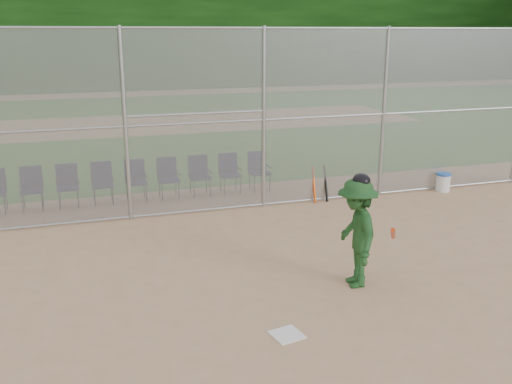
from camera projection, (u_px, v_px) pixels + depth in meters
name	position (u px, v px, depth m)	size (l,w,h in m)	color
ground	(310.00, 310.00, 8.24)	(100.00, 100.00, 0.00)	tan
grass_strip	(145.00, 124.00, 24.70)	(100.00, 100.00, 0.00)	#26631D
dirt_patch_far	(145.00, 124.00, 24.70)	(24.00, 24.00, 0.00)	tan
backstop_fence	(220.00, 119.00, 12.25)	(16.09, 0.09, 4.00)	gray
home_plate	(287.00, 335.00, 7.55)	(0.39, 0.39, 0.02)	white
batter_at_plate	(356.00, 232.00, 8.83)	(1.06, 1.35, 1.82)	#1D491F
water_cooler	(443.00, 182.00, 14.30)	(0.37, 0.37, 0.46)	white
spare_bats	(320.00, 184.00, 13.41)	(0.36, 0.30, 0.84)	#D84C14
chair_1	(32.00, 189.00, 12.72)	(0.54, 0.52, 0.96)	#0F1037
chair_2	(68.00, 187.00, 12.95)	(0.54, 0.52, 0.96)	#0F1037
chair_3	(103.00, 184.00, 13.18)	(0.54, 0.52, 0.96)	#0F1037
chair_4	(136.00, 181.00, 13.41)	(0.54, 0.52, 0.96)	#0F1037
chair_5	(169.00, 179.00, 13.64)	(0.54, 0.52, 0.96)	#0F1037
chair_6	(200.00, 176.00, 13.87)	(0.54, 0.52, 0.96)	#0F1037
chair_7	(230.00, 174.00, 14.10)	(0.54, 0.52, 0.96)	#0F1037
chair_8	(260.00, 172.00, 14.33)	(0.54, 0.52, 0.96)	#0F1037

